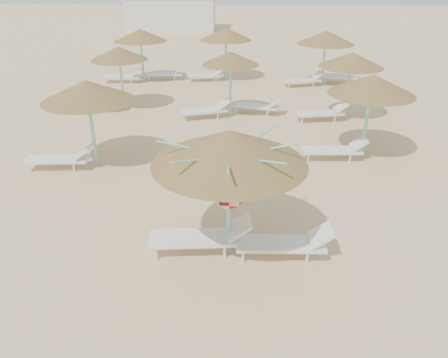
{
  "coord_description": "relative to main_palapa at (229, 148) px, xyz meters",
  "views": [
    {
      "loc": [
        0.0,
        -8.08,
        5.87
      ],
      "look_at": [
        -0.23,
        1.0,
        1.3
      ],
      "focal_mm": 35.0,
      "sensor_mm": 36.0,
      "label": 1
    }
  ],
  "objects": [
    {
      "name": "main_palapa",
      "position": [
        0.0,
        0.0,
        0.0
      ],
      "size": [
        3.21,
        3.21,
        2.88
      ],
      "color": "#7EDBCF",
      "rests_on": "ground"
    },
    {
      "name": "lounger_main_b",
      "position": [
        1.27,
        -0.18,
        -2.14
      ],
      "size": [
        2.09,
        0.65,
        0.76
      ],
      "rotation": [
        0.0,
        0.0,
        0.01
      ],
      "color": "white",
      "rests_on": "ground"
    },
    {
      "name": "palapa_field",
      "position": [
        1.23,
        10.18,
        -0.2
      ],
      "size": [
        18.67,
        13.97,
        2.72
      ],
      "color": "#7EDBCF",
      "rests_on": "ground"
    },
    {
      "name": "lounger_main_a",
      "position": [
        -0.56,
        -0.04,
        -2.11
      ],
      "size": [
        2.3,
        0.83,
        0.82
      ],
      "rotation": [
        0.0,
        0.0,
        0.07
      ],
      "color": "white",
      "rests_on": "ground"
    },
    {
      "name": "service_hut",
      "position": [
        -5.91,
        34.99,
        -0.86
      ],
      "size": [
        8.4,
        4.4,
        3.25
      ],
      "color": "silver",
      "rests_on": "ground"
    },
    {
      "name": "ground",
      "position": [
        0.09,
        -0.01,
        -2.51
      ],
      "size": [
        120.0,
        120.0,
        0.0
      ],
      "primitive_type": "plane",
      "color": "tan",
      "rests_on": "ground"
    }
  ]
}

